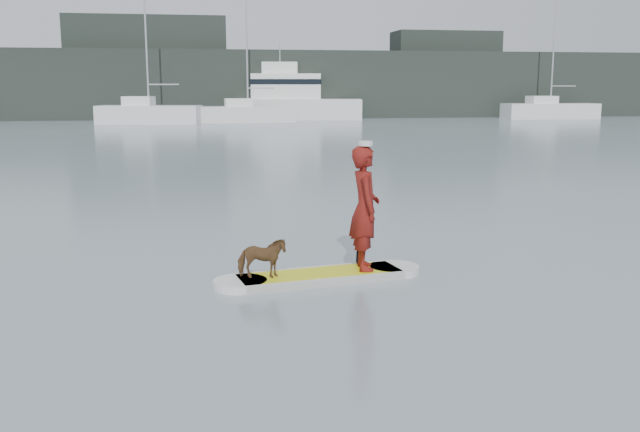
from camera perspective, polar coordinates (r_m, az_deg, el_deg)
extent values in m
plane|color=slate|center=(14.71, 13.44, -1.40)|extent=(140.00, 140.00, 0.00)
cube|color=yellow|center=(10.93, 0.00, -4.85)|extent=(2.60, 1.21, 0.12)
cylinder|color=silver|center=(10.59, -6.41, -5.42)|extent=(0.80, 0.80, 0.12)
cylinder|color=silver|center=(11.40, 5.95, -4.27)|extent=(0.80, 0.80, 0.12)
cube|color=silver|center=(11.27, -0.63, -4.38)|extent=(2.47, 0.49, 0.12)
cube|color=silver|center=(10.60, 0.67, -5.35)|extent=(2.47, 0.49, 0.12)
imported|color=maroon|center=(10.97, 3.60, 0.63)|extent=(0.50, 0.72, 1.92)
cylinder|color=silver|center=(10.85, 3.66, 5.81)|extent=(0.22, 0.22, 0.07)
imported|color=#52351C|center=(10.58, -4.69, -3.37)|extent=(0.75, 0.40, 0.61)
cylinder|color=black|center=(11.27, 3.24, 0.50)|extent=(0.08, 0.30, 1.89)
cube|color=black|center=(11.46, 3.20, -3.94)|extent=(0.10, 0.04, 0.32)
cube|color=white|center=(57.15, -13.50, 7.89)|extent=(8.18, 4.11, 1.40)
cube|color=white|center=(57.33, -14.31, 8.91)|extent=(2.51, 2.22, 0.70)
cylinder|color=#B7B7BC|center=(57.21, -13.75, 13.51)|extent=(0.14, 0.14, 9.82)
cylinder|color=#B7B7BC|center=(56.81, -12.41, 10.24)|extent=(2.38, 0.58, 0.10)
cube|color=white|center=(58.29, -5.78, 8.10)|extent=(7.71, 2.66, 1.27)
cube|color=white|center=(58.18, -6.55, 9.02)|extent=(2.20, 1.73, 0.64)
cylinder|color=#B7B7BC|center=(58.34, -5.88, 13.54)|extent=(0.13, 0.13, 9.80)
cylinder|color=#B7B7BC|center=(58.37, -4.74, 10.17)|extent=(2.18, 0.18, 0.09)
cube|color=white|center=(67.49, 17.93, 7.99)|extent=(8.45, 2.53, 1.34)
cube|color=white|center=(67.08, 17.33, 8.87)|extent=(2.37, 1.75, 0.67)
cylinder|color=#B7B7BC|center=(67.56, 18.23, 13.27)|extent=(0.13, 0.13, 11.12)
cylinder|color=#B7B7BC|center=(67.98, 18.91, 9.81)|extent=(2.30, 0.11, 0.10)
cube|color=white|center=(62.66, -1.69, 8.53)|extent=(11.20, 5.05, 1.77)
cube|color=white|center=(62.66, -2.71, 10.32)|extent=(6.29, 3.60, 2.16)
cube|color=white|center=(62.71, -3.22, 11.75)|extent=(3.28, 2.30, 0.98)
cube|color=black|center=(62.67, -2.71, 10.68)|extent=(6.41, 3.68, 0.44)
cylinder|color=#B7B7BC|center=(62.75, -3.24, 12.92)|extent=(0.10, 0.10, 1.57)
cube|color=black|center=(66.47, -4.84, 10.43)|extent=(90.00, 6.00, 6.00)
cube|color=black|center=(67.38, -13.61, 11.46)|extent=(14.00, 4.00, 9.00)
cube|color=black|center=(71.30, 9.93, 11.11)|extent=(10.00, 4.00, 8.00)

